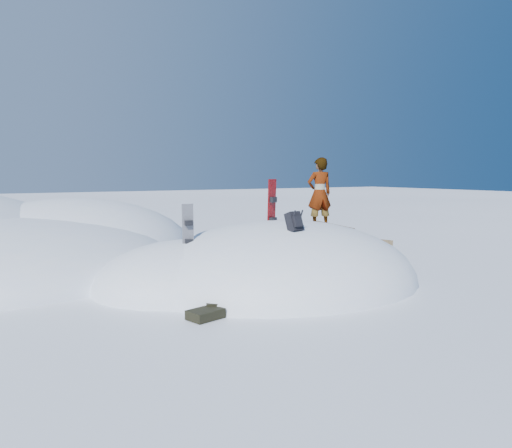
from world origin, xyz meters
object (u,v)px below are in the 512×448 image
snowboard_dark (188,235)px  backpack (295,222)px  snowboard_red (272,212)px  person (319,193)px

snowboard_dark → backpack: snowboard_dark is taller
snowboard_red → snowboard_dark: size_ratio=1.20×
snowboard_dark → backpack: size_ratio=2.74×
snowboard_red → snowboard_dark: (-2.28, -0.12, -0.40)m
person → backpack: bearing=53.2°
snowboard_red → backpack: snowboard_red is taller
snowboard_red → person: size_ratio=0.86×
snowboard_dark → person: size_ratio=0.72×
snowboard_dark → person: (4.16, 0.65, 0.81)m
snowboard_dark → person: bearing=12.3°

